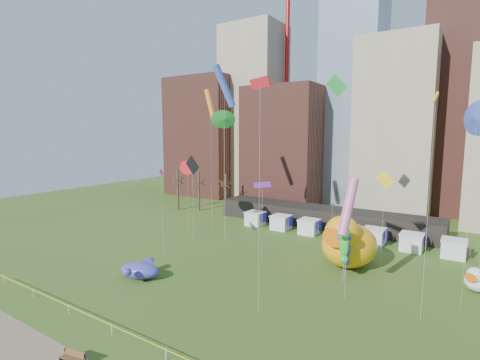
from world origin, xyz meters
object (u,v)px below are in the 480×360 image
Objects in this scene: big_duck at (348,243)px; seahorse_purple at (346,245)px; park_bench at (73,357)px; small_duck at (478,280)px; whale_inflatable at (140,270)px; seahorse_green at (344,242)px.

big_duck reaches higher than seahorse_purple.
small_duck is at bearing 40.37° from park_bench.
small_duck is at bearing 8.03° from big_duck.
seahorse_purple is 23.07m from whale_inflatable.
big_duck is 2.30× the size of small_duck.
small_duck reaches higher than whale_inflatable.
park_bench is (7.85, -13.04, -0.41)m from whale_inflatable.
small_duck is 35.55m from whale_inflatable.
seahorse_green is 3.19× the size of park_bench.
small_duck is 37.77m from park_bench.
seahorse_purple is (-12.50, -3.66, 2.48)m from small_duck.
seahorse_green reaches higher than park_bench.
whale_inflatable is at bearing -133.68° from big_duck.
whale_inflatable is at bearing -146.92° from seahorse_green.
seahorse_purple is at bearing 104.32° from seahorse_green.
seahorse_purple reaches higher than whale_inflatable.
park_bench is (-11.22, -25.72, -3.20)m from seahorse_purple.
whale_inflatable is 15.23m from park_bench.
park_bench is (-10.54, -28.84, -2.53)m from big_duck.
whale_inflatable is at bearing -129.55° from small_duck.
whale_inflatable is at bearing 110.33° from park_bench.
big_duck is 1.66× the size of seahorse_purple.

